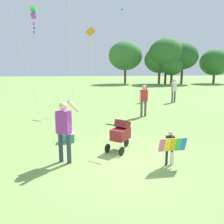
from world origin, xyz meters
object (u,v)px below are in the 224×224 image
object	(u,v)px
person_adult_flyer	(64,127)
person_couple_left	(174,89)
cooler_box	(68,137)
person_sitting_far	(145,92)
kite_blue_high	(34,14)
person_red_shirt	(144,98)
stroller	(121,132)
child_with_butterfly_kite	(170,145)
kite_green_novelty	(91,36)

from	to	relation	value
person_adult_flyer	person_couple_left	world-z (taller)	person_adult_flyer
person_couple_left	cooler_box	distance (m)	11.33
person_sitting_far	person_couple_left	xyz separation A→B (m)	(2.14, -0.32, 0.23)
kite_blue_high	person_red_shirt	distance (m)	7.37
stroller	person_sitting_far	bearing A→B (deg)	70.43
child_with_butterfly_kite	kite_blue_high	xyz separation A→B (m)	(-4.84, 7.56, 4.85)
person_adult_flyer	kite_blue_high	xyz separation A→B (m)	(-1.94, 6.97, 4.39)
person_adult_flyer	cooler_box	distance (m)	2.06
kite_green_novelty	person_red_shirt	distance (m)	4.98
child_with_butterfly_kite	cooler_box	distance (m)	3.84
person_sitting_far	cooler_box	size ratio (longest dim) A/B	3.04
child_with_butterfly_kite	person_red_shirt	size ratio (longest dim) A/B	0.57
kite_green_novelty	cooler_box	distance (m)	7.60
person_adult_flyer	person_sitting_far	xyz separation A→B (m)	(5.27, 10.69, -0.25)
person_couple_left	child_with_butterfly_kite	bearing A→B (deg)	-112.37
kite_green_novelty	person_adult_flyer	bearing A→B (deg)	-97.69
person_adult_flyer	child_with_butterfly_kite	bearing A→B (deg)	-11.63
child_with_butterfly_kite	stroller	xyz separation A→B (m)	(-1.15, 1.36, 0.01)
person_adult_flyer	person_sitting_far	world-z (taller)	person_adult_flyer
kite_green_novelty	person_couple_left	size ratio (longest dim) A/B	2.91
kite_blue_high	person_couple_left	world-z (taller)	kite_blue_high
stroller	person_couple_left	size ratio (longest dim) A/B	0.59
stroller	person_red_shirt	distance (m)	5.42
person_sitting_far	cooler_box	bearing A→B (deg)	-120.95
child_with_butterfly_kite	person_sitting_far	size ratio (longest dim) A/B	0.72
person_red_shirt	stroller	bearing A→B (deg)	-112.66
stroller	person_red_shirt	world-z (taller)	person_red_shirt
person_sitting_far	kite_green_novelty	bearing A→B (deg)	-147.27
child_with_butterfly_kite	person_couple_left	world-z (taller)	person_couple_left
stroller	cooler_box	distance (m)	2.12
person_red_shirt	person_sitting_far	bearing A→B (deg)	73.68
child_with_butterfly_kite	person_adult_flyer	xyz separation A→B (m)	(-2.89, 0.60, 0.47)
kite_green_novelty	person_couple_left	distance (m)	7.60
kite_green_novelty	person_red_shirt	bearing A→B (deg)	-39.28
kite_green_novelty	cooler_box	world-z (taller)	kite_green_novelty
person_red_shirt	person_couple_left	world-z (taller)	person_couple_left
cooler_box	person_sitting_far	bearing A→B (deg)	59.05
kite_blue_high	person_couple_left	bearing A→B (deg)	19.99
kite_green_novelty	person_sitting_far	xyz separation A→B (m)	(4.19, 2.69, -3.71)
person_couple_left	person_red_shirt	bearing A→B (deg)	-127.81
person_adult_flyer	stroller	distance (m)	1.95
person_adult_flyer	person_couple_left	bearing A→B (deg)	54.46
kite_blue_high	person_sitting_far	size ratio (longest dim) A/B	4.26
person_red_shirt	cooler_box	distance (m)	5.54
stroller	kite_blue_high	bearing A→B (deg)	120.69
child_with_butterfly_kite	kite_blue_high	distance (m)	10.20
child_with_butterfly_kite	stroller	bearing A→B (deg)	130.37
kite_blue_high	person_red_shirt	bearing A→B (deg)	-11.90
person_couple_left	stroller	bearing A→B (deg)	-120.53
child_with_butterfly_kite	kite_green_novelty	bearing A→B (deg)	101.93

